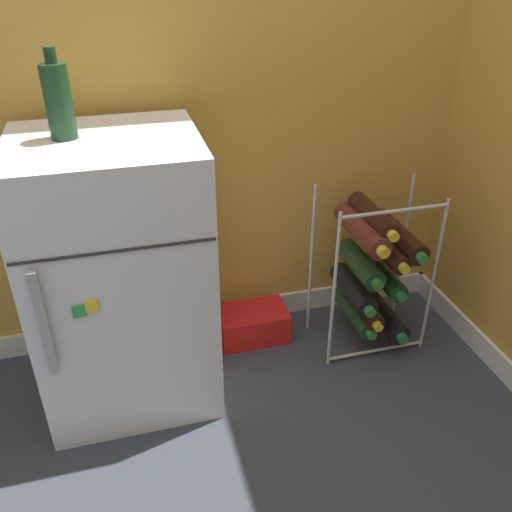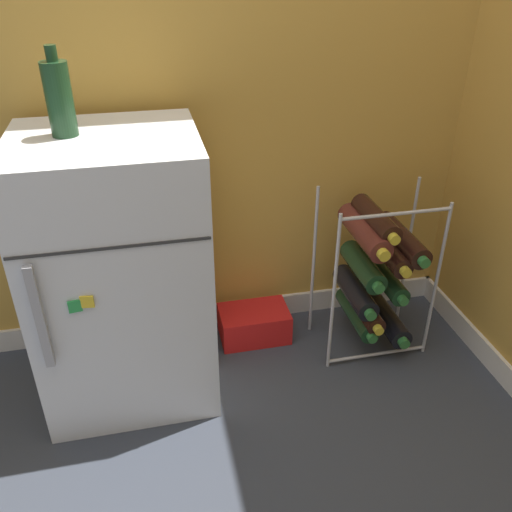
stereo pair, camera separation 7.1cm
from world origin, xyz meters
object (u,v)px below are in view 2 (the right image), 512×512
wine_rack (374,272)px  soda_box (254,324)px  fridge_top_bottle (59,98)px  mini_fridge (121,274)px

wine_rack → soda_box: 0.50m
wine_rack → fridge_top_bottle: 1.18m
fridge_top_bottle → soda_box: bearing=12.0°
wine_rack → fridge_top_bottle: bearing=179.9°
wine_rack → soda_box: wine_rack is taller
wine_rack → fridge_top_bottle: (-0.97, 0.00, 0.68)m
mini_fridge → wine_rack: size_ratio=1.43×
mini_fridge → fridge_top_bottle: (-0.09, 0.03, 0.55)m
wine_rack → fridge_top_bottle: size_ratio=2.63×
soda_box → fridge_top_bottle: bearing=-168.0°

